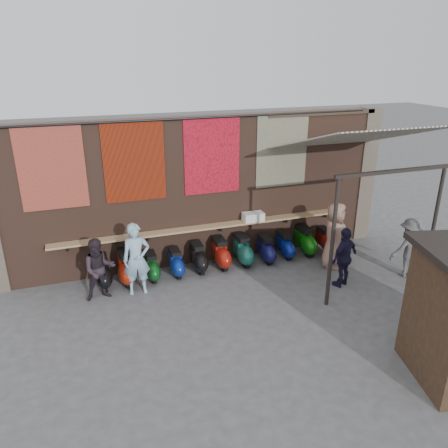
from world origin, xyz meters
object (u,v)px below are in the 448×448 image
at_px(scooter_stool_8, 285,245).
at_px(shopper_tan, 334,235).
at_px(scooter_stool_1, 126,268).
at_px(scooter_stool_2, 152,267).
at_px(shopper_navy, 344,257).
at_px(scooter_stool_5, 221,253).
at_px(scooter_stool_4, 198,258).
at_px(shelf_box, 253,217).
at_px(scooter_stool_7, 266,249).
at_px(scooter_stool_10, 325,240).
at_px(shopper_grey, 409,248).
at_px(scooter_stool_0, 103,272).
at_px(scooter_stool_6, 242,250).
at_px(scooter_stool_3, 176,263).
at_px(diner_right, 99,269).
at_px(scooter_stool_9, 305,241).
at_px(diner_left, 136,259).

bearing_deg(scooter_stool_8, shopper_tan, -45.18).
bearing_deg(scooter_stool_1, scooter_stool_2, -3.61).
relative_size(scooter_stool_1, shopper_navy, 0.56).
bearing_deg(scooter_stool_5, scooter_stool_2, -177.47).
relative_size(scooter_stool_4, scooter_stool_5, 0.95).
relative_size(shelf_box, scooter_stool_8, 0.76).
xyz_separation_m(shelf_box, scooter_stool_8, (0.89, -0.27, -0.88)).
distance_m(scooter_stool_7, scooter_stool_10, 1.91).
xyz_separation_m(scooter_stool_2, shopper_grey, (6.36, -1.97, 0.44)).
bearing_deg(shopper_navy, scooter_stool_10, -129.89).
bearing_deg(scooter_stool_0, scooter_stool_10, 0.01).
relative_size(shelf_box, scooter_stool_2, 0.77).
bearing_deg(scooter_stool_6, scooter_stool_3, -178.66).
bearing_deg(shopper_tan, diner_right, 127.19).
bearing_deg(scooter_stool_7, scooter_stool_9, 4.00).
distance_m(shelf_box, scooter_stool_6, 0.97).
xyz_separation_m(scooter_stool_0, scooter_stool_3, (1.86, -0.00, -0.04)).
relative_size(scooter_stool_1, scooter_stool_6, 1.01).
bearing_deg(shopper_navy, scooter_stool_9, -111.66).
bearing_deg(scooter_stool_1, scooter_stool_0, -178.48).
distance_m(scooter_stool_9, diner_right, 5.84).
relative_size(scooter_stool_4, shopper_navy, 0.52).
height_order(scooter_stool_0, diner_left, diner_left).
relative_size(shelf_box, shopper_navy, 0.37).
distance_m(scooter_stool_5, shopper_navy, 3.26).
xyz_separation_m(shopper_grey, shopper_tan, (-1.56, 1.09, 0.12)).
bearing_deg(shopper_grey, diner_right, -8.09).
height_order(scooter_stool_8, diner_right, diner_right).
height_order(scooter_stool_0, scooter_stool_7, scooter_stool_0).
xyz_separation_m(shelf_box, scooter_stool_3, (-2.31, -0.32, -0.89)).
xyz_separation_m(scooter_stool_7, shopper_grey, (3.16, -1.97, 0.44)).
bearing_deg(shopper_tan, shelf_box, 96.59).
distance_m(scooter_stool_3, shopper_grey, 6.08).
height_order(scooter_stool_5, scooter_stool_8, scooter_stool_5).
height_order(scooter_stool_7, diner_right, diner_right).
xyz_separation_m(scooter_stool_0, scooter_stool_7, (4.42, -0.03, -0.03)).
height_order(scooter_stool_0, scooter_stool_5, scooter_stool_5).
bearing_deg(diner_right, scooter_stool_10, 1.02).
xyz_separation_m(scooter_stool_2, scooter_stool_3, (0.64, 0.02, -0.00)).
bearing_deg(scooter_stool_9, scooter_stool_0, -179.39).
xyz_separation_m(scooter_stool_8, diner_right, (-5.14, -0.63, 0.41)).
bearing_deg(scooter_stool_10, shopper_tan, -109.16).
distance_m(diner_right, shopper_tan, 6.12).
distance_m(scooter_stool_2, scooter_stool_9, 4.49).
bearing_deg(diner_right, scooter_stool_0, 76.71).
xyz_separation_m(scooter_stool_1, scooter_stool_3, (1.30, -0.02, -0.06)).
bearing_deg(scooter_stool_8, scooter_stool_4, -179.72).
relative_size(scooter_stool_5, scooter_stool_6, 0.99).
relative_size(scooter_stool_2, scooter_stool_4, 0.93).
height_order(scooter_stool_1, shopper_navy, shopper_navy).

